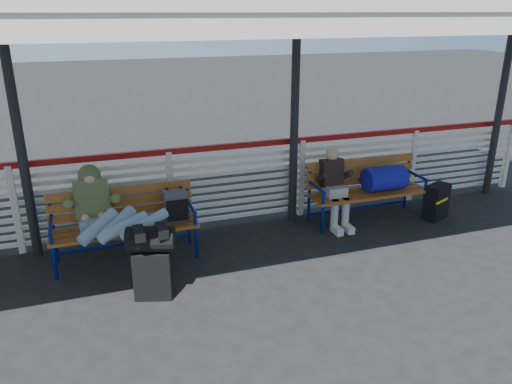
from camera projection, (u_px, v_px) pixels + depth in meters
name	position (u px, v px, depth m)	size (l,w,h in m)	color
ground	(204.00, 299.00, 5.53)	(60.00, 60.00, 0.00)	black
fence	(170.00, 189.00, 6.99)	(12.08, 0.08, 1.24)	silver
canopy	(174.00, 8.00, 5.26)	(12.60, 3.60, 3.16)	silver
luggage_stack	(152.00, 259.00, 5.44)	(0.57, 0.42, 0.84)	black
bench_left	(136.00, 215.00, 6.30)	(1.80, 0.56, 0.92)	#954C1D
bench_right	(376.00, 181.00, 7.47)	(1.80, 0.56, 0.92)	#954C1D
traveler_man	(113.00, 219.00, 5.86)	(0.94, 1.64, 0.77)	#829AAE
companion_person	(335.00, 187.00, 7.26)	(0.32, 0.66, 1.15)	#A9A399
suitcase_side	(437.00, 202.00, 7.59)	(0.45, 0.38, 0.55)	black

